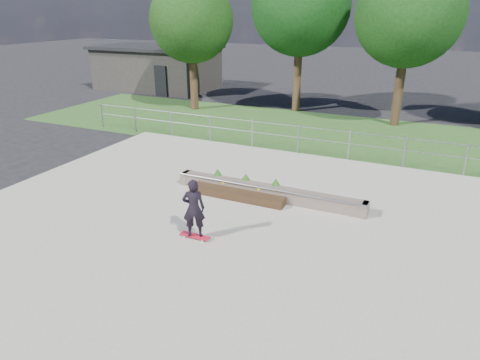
# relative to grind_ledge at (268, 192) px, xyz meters

# --- Properties ---
(ground) EXTENTS (120.00, 120.00, 0.00)m
(ground) POSITION_rel_grind_ledge_xyz_m (-0.51, -2.84, -0.26)
(ground) COLOR black
(ground) RESTS_ON ground
(grass_verge) EXTENTS (30.00, 8.00, 0.02)m
(grass_verge) POSITION_rel_grind_ledge_xyz_m (-0.51, 8.16, -0.25)
(grass_verge) COLOR #294E1F
(grass_verge) RESTS_ON ground
(concrete_slab) EXTENTS (15.00, 15.00, 0.06)m
(concrete_slab) POSITION_rel_grind_ledge_xyz_m (-0.51, -2.84, -0.23)
(concrete_slab) COLOR #9B9589
(concrete_slab) RESTS_ON ground
(fence) EXTENTS (20.06, 0.06, 1.20)m
(fence) POSITION_rel_grind_ledge_xyz_m (-0.51, 4.66, 0.51)
(fence) COLOR #919398
(fence) RESTS_ON ground
(building) EXTENTS (8.40, 5.40, 3.00)m
(building) POSITION_rel_grind_ledge_xyz_m (-14.51, 15.16, 1.25)
(building) COLOR #2A2825
(building) RESTS_ON ground
(tree_far_left) EXTENTS (4.55, 4.55, 7.15)m
(tree_far_left) POSITION_rel_grind_ledge_xyz_m (-8.51, 10.16, 4.59)
(tree_far_left) COLOR #382316
(tree_far_left) RESTS_ON ground
(tree_mid_left) EXTENTS (5.25, 5.25, 8.25)m
(tree_mid_left) POSITION_rel_grind_ledge_xyz_m (-3.01, 12.16, 5.34)
(tree_mid_left) COLOR #382416
(tree_mid_left) RESTS_ON ground
(tree_mid_right) EXTENTS (4.90, 4.90, 7.70)m
(tree_mid_right) POSITION_rel_grind_ledge_xyz_m (2.49, 11.16, 4.97)
(tree_mid_right) COLOR #322014
(tree_mid_right) RESTS_ON ground
(grind_ledge) EXTENTS (6.00, 0.44, 0.43)m
(grind_ledge) POSITION_rel_grind_ledge_xyz_m (0.00, 0.00, 0.00)
(grind_ledge) COLOR brown
(grind_ledge) RESTS_ON concrete_slab
(planter_bed) EXTENTS (3.00, 1.20, 0.61)m
(planter_bed) POSITION_rel_grind_ledge_xyz_m (-0.82, 0.00, -0.02)
(planter_bed) COLOR black
(planter_bed) RESTS_ON concrete_slab
(skateboarder) EXTENTS (0.80, 0.56, 1.60)m
(skateboarder) POSITION_rel_grind_ledge_xyz_m (-0.77, -3.07, 0.63)
(skateboarder) COLOR white
(skateboarder) RESTS_ON concrete_slab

